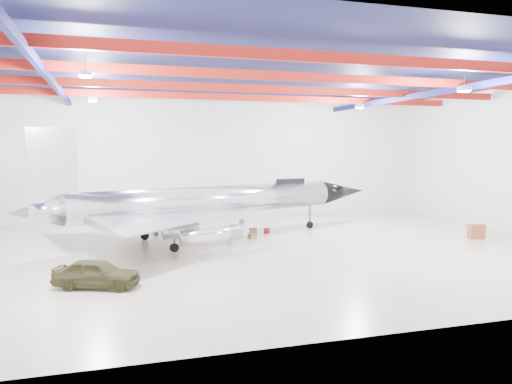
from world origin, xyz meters
name	(u,v)px	position (x,y,z in m)	size (l,w,h in m)	color
floor	(261,250)	(0.00, 0.00, 0.00)	(40.00, 40.00, 0.00)	#C1B899
wall_back	(212,158)	(0.00, 15.00, 5.50)	(40.00, 40.00, 0.00)	silver
ceiling	(261,73)	(0.00, 0.00, 11.00)	(40.00, 40.00, 0.00)	#0A0F38
ceiling_structure	(261,84)	(0.00, 0.00, 10.32)	(39.50, 29.50, 1.08)	maroon
jet_aircraft	(211,204)	(-2.32, 4.35, 2.49)	(27.13, 19.80, 7.58)	silver
jeep	(97,273)	(-9.77, -6.06, 0.67)	(1.57, 3.91, 1.33)	#38361C
desk	(476,232)	(15.72, -0.76, 0.51)	(1.11, 0.56, 1.02)	brown
crate_ply	(200,234)	(-2.87, 5.72, 0.20)	(0.58, 0.47, 0.41)	olive
toolbox_red	(233,227)	(0.33, 8.42, 0.18)	(0.51, 0.41, 0.36)	maroon
engine_drum	(230,238)	(-1.08, 3.70, 0.19)	(0.42, 0.42, 0.38)	#59595B
parts_bin	(253,230)	(1.33, 6.28, 0.18)	(0.52, 0.41, 0.36)	olive
crate_small	(156,233)	(-5.84, 7.54, 0.13)	(0.36, 0.29, 0.25)	#59595B
tool_chest	(267,231)	(2.23, 5.66, 0.20)	(0.46, 0.46, 0.41)	maroon
oil_barrel	(252,236)	(0.58, 3.92, 0.18)	(0.51, 0.41, 0.36)	olive
spares_box	(242,221)	(1.68, 10.87, 0.20)	(0.45, 0.45, 0.40)	#59595B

